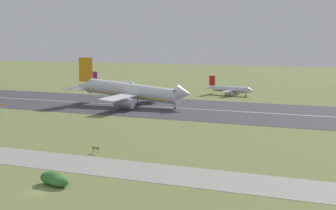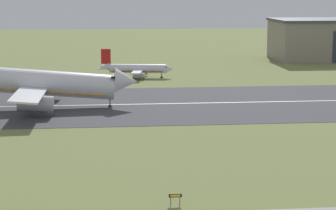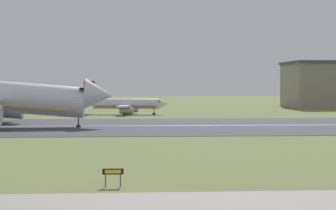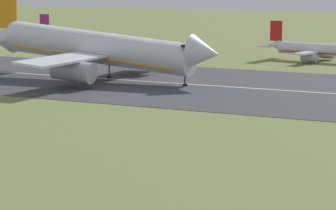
{
  "view_description": "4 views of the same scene",
  "coord_description": "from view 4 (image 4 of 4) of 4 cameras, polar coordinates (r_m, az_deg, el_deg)",
  "views": [
    {
      "loc": [
        50.0,
        -64.52,
        26.63
      ],
      "look_at": [
        -6.35,
        77.46,
        4.72
      ],
      "focal_mm": 50.0,
      "sensor_mm": 36.0,
      "label": 1
    },
    {
      "loc": [
        -14.2,
        -51.95,
        27.55
      ],
      "look_at": [
        -2.17,
        64.0,
        6.55
      ],
      "focal_mm": 70.0,
      "sensor_mm": 36.0,
      "label": 2
    },
    {
      "loc": [
        -4.37,
        -24.05,
        8.27
      ],
      "look_at": [
        2.96,
        75.98,
        4.92
      ],
      "focal_mm": 70.0,
      "sensor_mm": 36.0,
      "label": 3
    },
    {
      "loc": [
        45.12,
        -25.61,
        19.09
      ],
      "look_at": [
        3.6,
        59.95,
        3.59
      ],
      "focal_mm": 85.0,
      "sensor_mm": 36.0,
      "label": 4
    }
  ],
  "objects": [
    {
      "name": "runway_strip",
      "position": [
        136.45,
        6.32,
        1.17
      ],
      "size": [
        439.1,
        50.67,
        0.06
      ],
      "primitive_type": "cube",
      "color": "#3D3D42",
      "rests_on": "ground_plane"
    },
    {
      "name": "ground_plane",
      "position": [
        90.83,
        -4.55,
        -2.9
      ],
      "size": [
        679.1,
        679.1,
        0.0
      ],
      "primitive_type": "plane",
      "color": "olive"
    },
    {
      "name": "runway_centreline",
      "position": [
        136.45,
        6.32,
        1.19
      ],
      "size": [
        395.19,
        0.7,
        0.01
      ],
      "primitive_type": "cube",
      "color": "silver",
      "rests_on": "runway_strip"
    },
    {
      "name": "airplane_landing",
      "position": [
        146.79,
        -5.2,
        4.06
      ],
      "size": [
        50.68,
        44.81,
        18.83
      ],
      "color": "silver",
      "rests_on": "ground_plane"
    },
    {
      "name": "airplane_parked_centre",
      "position": [
        211.03,
        -6.35,
        4.84
      ],
      "size": [
        25.97,
        22.37,
        8.91
      ],
      "color": "silver",
      "rests_on": "ground_plane"
    },
    {
      "name": "airplane_parked_west",
      "position": [
        181.64,
        10.38,
        3.94
      ],
      "size": [
        23.48,
        18.18,
        8.86
      ],
      "color": "silver",
      "rests_on": "ground_plane"
    }
  ]
}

